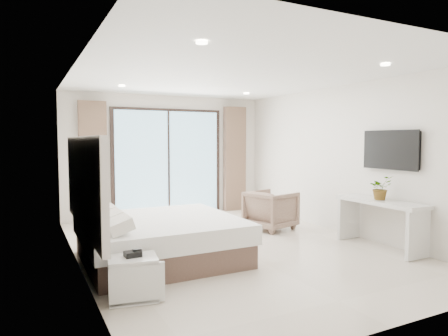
{
  "coord_description": "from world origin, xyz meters",
  "views": [
    {
      "loc": [
        -2.94,
        -5.54,
        1.7
      ],
      "look_at": [
        0.06,
        0.4,
        1.24
      ],
      "focal_mm": 32.0,
      "sensor_mm": 36.0,
      "label": 1
    }
  ],
  "objects": [
    {
      "name": "nightstand",
      "position": [
        -1.93,
        -1.39,
        0.23
      ],
      "size": [
        0.57,
        0.5,
        0.46
      ],
      "rotation": [
        0.0,
        0.0,
        -0.17
      ],
      "color": "silver",
      "rests_on": "ground"
    },
    {
      "name": "plant",
      "position": [
        2.04,
        -1.12,
        0.92
      ],
      "size": [
        0.37,
        0.41,
        0.29
      ],
      "primitive_type": "imported",
      "rotation": [
        0.0,
        0.0,
        -0.09
      ],
      "color": "#33662D",
      "rests_on": "console_desk"
    },
    {
      "name": "armchair",
      "position": [
        1.26,
        0.78,
        0.41
      ],
      "size": [
        0.93,
        0.96,
        0.81
      ],
      "primitive_type": "imported",
      "rotation": [
        0.0,
        0.0,
        1.85
      ],
      "color": "#876B58",
      "rests_on": "ground"
    },
    {
      "name": "room_shell",
      "position": [
        -0.2,
        0.71,
        1.58
      ],
      "size": [
        4.62,
        6.22,
        2.72
      ],
      "color": "silver",
      "rests_on": "ground"
    },
    {
      "name": "phone",
      "position": [
        -1.93,
        -1.38,
        0.49
      ],
      "size": [
        0.18,
        0.14,
        0.06
      ],
      "primitive_type": "cube",
      "rotation": [
        0.0,
        0.0,
        0.04
      ],
      "color": "black",
      "rests_on": "nightstand"
    },
    {
      "name": "console_desk",
      "position": [
        2.04,
        -1.13,
        0.56
      ],
      "size": [
        0.47,
        1.5,
        0.77
      ],
      "color": "silver",
      "rests_on": "ground"
    },
    {
      "name": "bed",
      "position": [
        -1.25,
        -0.16,
        0.31
      ],
      "size": [
        2.12,
        2.02,
        0.73
      ],
      "color": "brown",
      "rests_on": "ground"
    },
    {
      "name": "ground",
      "position": [
        0.0,
        0.0,
        0.0
      ],
      "size": [
        6.2,
        6.2,
        0.0
      ],
      "primitive_type": "plane",
      "color": "beige",
      "rests_on": "ground"
    }
  ]
}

